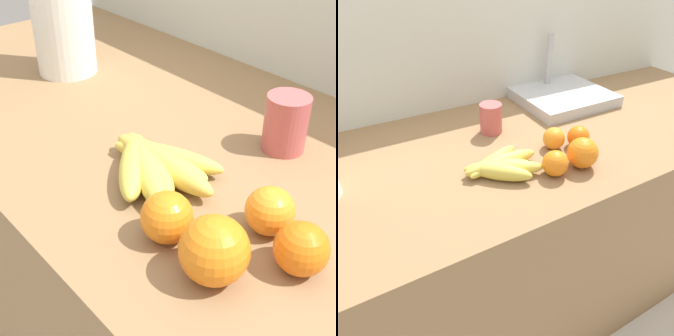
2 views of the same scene
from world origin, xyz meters
The scene contains 7 objects.
banana_bunch centered at (-0.14, -0.12, 0.92)m, with size 0.21×0.18×0.04m.
orange_right centered at (0.06, -0.20, 0.94)m, with size 0.08×0.08×0.08m, color orange.
orange_back_right centered at (0.05, -0.08, 0.94)m, with size 0.06×0.06×0.06m, color orange.
orange_front centered at (-0.02, -0.19, 0.94)m, with size 0.07×0.07×0.07m, color orange.
orange_back_left centered at (0.12, -0.11, 0.94)m, with size 0.07×0.07×0.07m, color orange.
paper_towel_roll centered at (-0.58, 0.00, 1.04)m, with size 0.13×0.13×0.30m.
mug centered at (-0.06, 0.10, 0.95)m, with size 0.07×0.07×0.09m, color #BF5656.
Camera 1 is at (0.33, -0.50, 1.33)m, focal length 51.73 mm.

